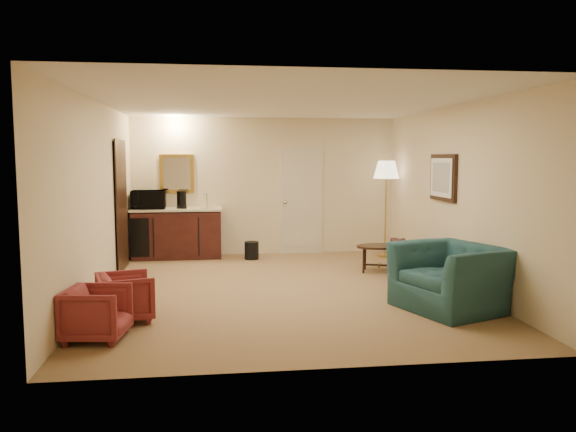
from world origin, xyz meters
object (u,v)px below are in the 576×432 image
object	(u,v)px
teal_armchair	(452,266)
coffee_maker	(182,200)
coffee_table	(380,259)
waste_bin	(252,250)
sofa	(418,255)
wetbar_cabinet	(177,233)
rose_chair_near	(125,295)
microwave	(148,198)
floor_lamp	(386,209)
rose_chair_far	(97,311)

from	to	relation	value
teal_armchair	coffee_maker	distance (m)	5.31
coffee_table	waste_bin	bearing A→B (deg)	144.50
sofa	coffee_table	distance (m)	0.69
wetbar_cabinet	teal_armchair	xyz separation A→B (m)	(3.55, -4.00, 0.07)
rose_chair_near	coffee_maker	xyz separation A→B (m)	(0.41, 3.98, 0.78)
teal_armchair	microwave	distance (m)	5.72
waste_bin	microwave	bearing A→B (deg)	170.82
rose_chair_near	microwave	xyz separation A→B (m)	(-0.18, 4.00, 0.82)
sofa	waste_bin	world-z (taller)	sofa
teal_armchair	waste_bin	bearing A→B (deg)	-169.92
sofa	teal_armchair	xyz separation A→B (m)	(-0.25, -1.80, 0.18)
floor_lamp	waste_bin	bearing A→B (deg)	179.12
sofa	floor_lamp	size ratio (longest dim) A/B	1.01
rose_chair_near	teal_armchair	bearing A→B (deg)	-105.49
wetbar_cabinet	rose_chair_near	world-z (taller)	wetbar_cabinet
floor_lamp	coffee_maker	xyz separation A→B (m)	(-3.76, 0.32, 0.18)
waste_bin	teal_armchair	bearing A→B (deg)	-59.28
rose_chair_far	coffee_maker	xyz separation A→B (m)	(0.59, 4.63, 0.78)
floor_lamp	coffee_maker	distance (m)	3.77
coffee_maker	waste_bin	bearing A→B (deg)	-7.69
coffee_table	floor_lamp	size ratio (longest dim) A/B	0.42
teal_armchair	rose_chair_near	world-z (taller)	teal_armchair
coffee_table	microwave	bearing A→B (deg)	155.90
teal_armchair	wetbar_cabinet	bearing A→B (deg)	-159.09
wetbar_cabinet	coffee_table	size ratio (longest dim) A/B	2.14
wetbar_cabinet	sofa	size ratio (longest dim) A/B	0.90
teal_armchair	microwave	bearing A→B (deg)	-155.30
rose_chair_far	floor_lamp	bearing A→B (deg)	-37.76
waste_bin	wetbar_cabinet	bearing A→B (deg)	167.36
teal_armchair	coffee_table	world-z (taller)	teal_armchair
floor_lamp	waste_bin	xyz separation A→B (m)	(-2.50, 0.04, -0.74)
wetbar_cabinet	floor_lamp	size ratio (longest dim) A/B	0.91
rose_chair_far	teal_armchair	bearing A→B (deg)	-73.49
teal_armchair	coffee_maker	size ratio (longest dim) A/B	3.76
coffee_table	coffee_maker	distance (m)	3.76
wetbar_cabinet	teal_armchair	distance (m)	5.35
wetbar_cabinet	coffee_table	world-z (taller)	wetbar_cabinet
rose_chair_far	microwave	bearing A→B (deg)	7.56
rose_chair_far	coffee_table	xyz separation A→B (m)	(3.84, 2.92, -0.08)
coffee_table	coffee_maker	size ratio (longest dim) A/B	2.36
rose_chair_near	coffee_maker	bearing A→B (deg)	-21.32
rose_chair_far	coffee_maker	distance (m)	4.73
floor_lamp	coffee_maker	bearing A→B (deg)	175.06
teal_armchair	floor_lamp	bearing A→B (deg)	154.67
coffee_table	coffee_maker	bearing A→B (deg)	152.29
rose_chair_far	floor_lamp	world-z (taller)	floor_lamp
wetbar_cabinet	rose_chair_near	distance (m)	4.02
floor_lamp	wetbar_cabinet	bearing A→B (deg)	174.93
sofa	rose_chair_near	size ratio (longest dim) A/B	2.99
wetbar_cabinet	rose_chair_far	size ratio (longest dim) A/B	2.70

